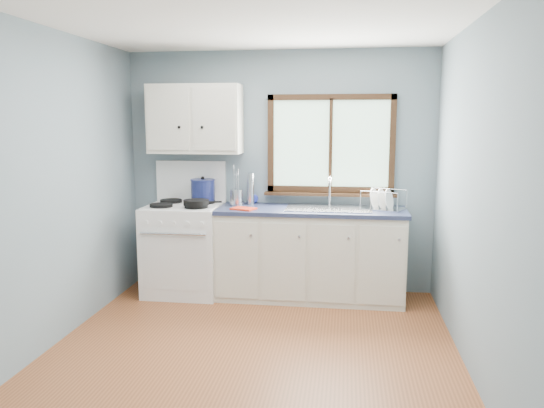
# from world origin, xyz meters

# --- Properties ---
(floor) EXTENTS (3.20, 3.60, 0.02)m
(floor) POSITION_xyz_m (0.00, 0.00, -0.01)
(floor) COLOR brown
(floor) RESTS_ON ground
(ceiling) EXTENTS (3.20, 3.60, 0.02)m
(ceiling) POSITION_xyz_m (0.00, 0.00, 2.51)
(ceiling) COLOR white
(ceiling) RESTS_ON wall_back
(wall_back) EXTENTS (3.20, 0.02, 2.50)m
(wall_back) POSITION_xyz_m (0.00, 1.81, 1.25)
(wall_back) COLOR gray
(wall_back) RESTS_ON ground
(wall_front) EXTENTS (3.20, 0.02, 2.50)m
(wall_front) POSITION_xyz_m (0.00, -1.81, 1.25)
(wall_front) COLOR gray
(wall_front) RESTS_ON ground
(wall_left) EXTENTS (0.02, 3.60, 2.50)m
(wall_left) POSITION_xyz_m (-1.61, 0.00, 1.25)
(wall_left) COLOR gray
(wall_left) RESTS_ON ground
(wall_right) EXTENTS (0.02, 3.60, 2.50)m
(wall_right) POSITION_xyz_m (1.61, 0.00, 1.25)
(wall_right) COLOR gray
(wall_right) RESTS_ON ground
(gas_range) EXTENTS (0.76, 0.69, 1.36)m
(gas_range) POSITION_xyz_m (-0.95, 1.47, 0.49)
(gas_range) COLOR white
(gas_range) RESTS_ON floor
(base_cabinets) EXTENTS (1.85, 0.60, 0.88)m
(base_cabinets) POSITION_xyz_m (0.36, 1.49, 0.41)
(base_cabinets) COLOR beige
(base_cabinets) RESTS_ON floor
(countertop) EXTENTS (1.89, 0.64, 0.04)m
(countertop) POSITION_xyz_m (0.36, 1.49, 0.90)
(countertop) COLOR #1E2540
(countertop) RESTS_ON base_cabinets
(sink) EXTENTS (0.84, 0.46, 0.44)m
(sink) POSITION_xyz_m (0.54, 1.49, 0.86)
(sink) COLOR silver
(sink) RESTS_ON countertop
(window) EXTENTS (1.36, 0.10, 1.03)m
(window) POSITION_xyz_m (0.54, 1.77, 1.48)
(window) COLOR #9EC6A8
(window) RESTS_ON wall_back
(upper_cabinets) EXTENTS (0.95, 0.35, 0.70)m
(upper_cabinets) POSITION_xyz_m (-0.85, 1.63, 1.80)
(upper_cabinets) COLOR beige
(upper_cabinets) RESTS_ON wall_back
(skillet) EXTENTS (0.40, 0.31, 0.05)m
(skillet) POSITION_xyz_m (-0.76, 1.31, 0.99)
(skillet) COLOR black
(skillet) RESTS_ON gas_range
(stockpot) EXTENTS (0.32, 0.32, 0.25)m
(stockpot) POSITION_xyz_m (-0.78, 1.62, 1.07)
(stockpot) COLOR #141B4A
(stockpot) RESTS_ON gas_range
(utensil_crock) EXTENTS (0.16, 0.16, 0.42)m
(utensil_crock) POSITION_xyz_m (-0.42, 1.58, 1.01)
(utensil_crock) COLOR silver
(utensil_crock) RESTS_ON countertop
(thermos) EXTENTS (0.09, 0.09, 0.32)m
(thermos) POSITION_xyz_m (-0.28, 1.66, 1.08)
(thermos) COLOR silver
(thermos) RESTS_ON countertop
(soap_bottle) EXTENTS (0.09, 0.09, 0.24)m
(soap_bottle) POSITION_xyz_m (-0.27, 1.72, 1.04)
(soap_bottle) COLOR #2A39C9
(soap_bottle) RESTS_ON countertop
(dish_towel) EXTENTS (0.27, 0.23, 0.02)m
(dish_towel) POSITION_xyz_m (-0.30, 1.34, 0.93)
(dish_towel) COLOR red
(dish_towel) RESTS_ON countertop
(dish_rack) EXTENTS (0.48, 0.43, 0.20)m
(dish_rack) POSITION_xyz_m (1.06, 1.55, 0.97)
(dish_rack) COLOR silver
(dish_rack) RESTS_ON countertop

